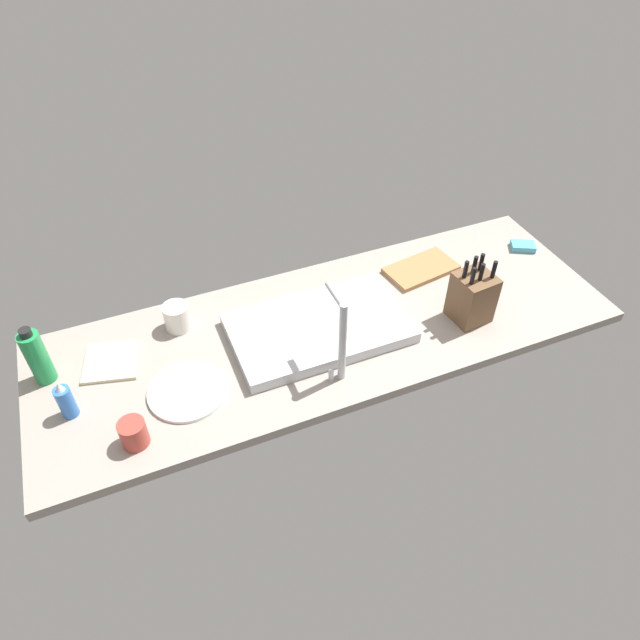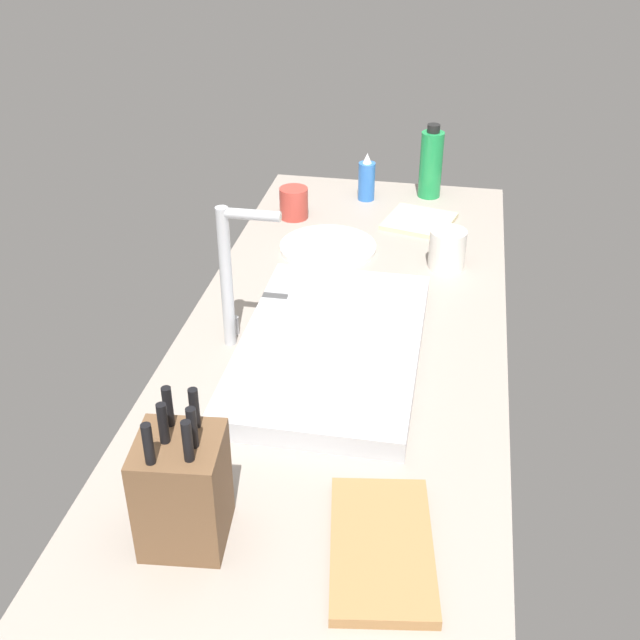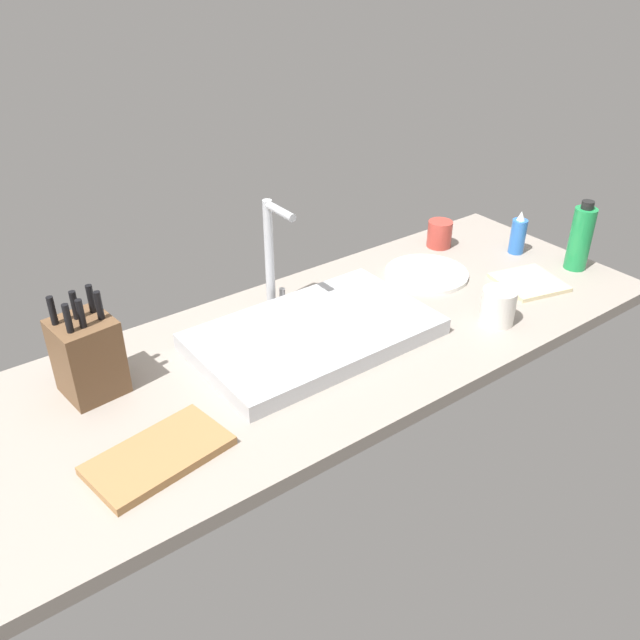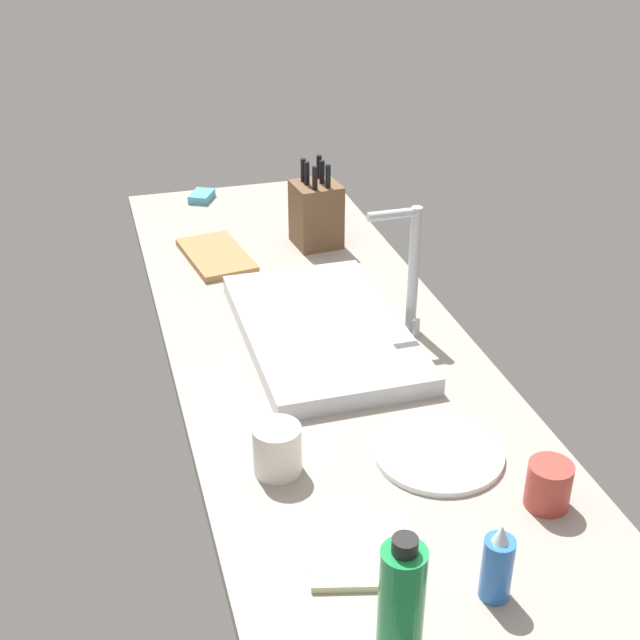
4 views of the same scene
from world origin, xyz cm
name	(u,v)px [view 2 (image 2 of 4)]	position (x,y,z in cm)	size (l,w,h in cm)	color
countertop_slab	(332,375)	(0.00, 0.00, 1.75)	(194.04, 66.33, 3.50)	gray
sink_basin	(331,347)	(4.01, 1.06, 5.55)	(57.66, 34.36, 4.10)	#B7BABF
faucet	(231,269)	(5.15, 20.62, 20.39)	(5.50, 12.26, 29.52)	#B7BABF
knife_block	(182,489)	(-46.00, 13.72, 12.59)	(13.04, 13.04, 23.77)	brown
cutting_board	(381,547)	(-44.02, -14.57, 4.40)	(26.36, 14.61, 1.80)	#9E7042
soap_bottle	(367,180)	(83.06, 4.61, 9.29)	(4.64, 4.64, 13.39)	blue
water_bottle	(431,164)	(88.65, -12.50, 13.06)	(6.32, 6.32, 20.60)	#1E8E47
dinner_plate	(328,247)	(50.16, 9.68, 4.10)	(23.71, 23.71, 1.20)	white
dish_towel	(419,221)	(69.48, -11.29, 4.10)	(16.59, 16.48, 1.20)	beige
coffee_mug	(447,249)	(46.23, -19.37, 8.11)	(8.60, 8.60, 9.22)	silver
ceramic_cup	(294,203)	(67.32, 21.89, 7.62)	(7.55, 7.55, 8.24)	#B23D33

